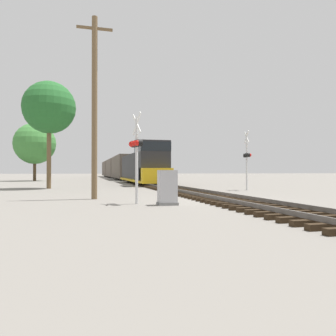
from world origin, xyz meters
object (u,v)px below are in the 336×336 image
(crossing_signal_near, at_px, (136,148))
(utility_pole, at_px, (94,105))
(crossing_signal_far, at_px, (247,157))
(tree_mid_background, at_px, (35,144))
(freight_train, at_px, (119,168))
(tree_far_right, at_px, (49,108))
(relay_cabinet, at_px, (167,188))

(crossing_signal_near, relative_size, utility_pole, 0.42)
(crossing_signal_far, distance_m, utility_pole, 12.54)
(tree_mid_background, bearing_deg, freight_train, 38.34)
(freight_train, xyz_separation_m, tree_mid_background, (-13.45, -10.64, 3.48))
(crossing_signal_near, bearing_deg, utility_pole, -163.31)
(crossing_signal_near, xyz_separation_m, crossing_signal_far, (9.57, 8.11, 0.09))
(crossing_signal_near, relative_size, tree_far_right, 0.45)
(freight_train, relative_size, crossing_signal_near, 17.34)
(crossing_signal_far, bearing_deg, crossing_signal_near, 138.25)
(utility_pole, distance_m, tree_far_right, 11.84)
(relay_cabinet, bearing_deg, utility_pole, 127.39)
(crossing_signal_far, relative_size, tree_mid_background, 0.52)
(crossing_signal_far, height_order, tree_far_right, tree_far_right)
(freight_train, xyz_separation_m, relay_cabinet, (-3.01, -49.15, -1.32))
(crossing_signal_far, relative_size, relay_cabinet, 3.04)
(freight_train, distance_m, crossing_signal_far, 40.66)
(relay_cabinet, bearing_deg, tree_far_right, 112.30)
(utility_pole, relative_size, tree_mid_background, 1.09)
(crossing_signal_far, bearing_deg, relay_cabinet, 144.57)
(crossing_signal_near, distance_m, crossing_signal_far, 12.55)
(freight_train, bearing_deg, tree_far_right, -104.98)
(crossing_signal_near, xyz_separation_m, tree_far_right, (-4.94, 14.23, 4.18))
(freight_train, relative_size, relay_cabinet, 46.77)
(relay_cabinet, relative_size, tree_far_right, 0.17)
(utility_pole, xyz_separation_m, tree_mid_background, (-7.59, 34.76, 0.74))
(tree_mid_background, bearing_deg, tree_far_right, -79.62)
(tree_mid_background, bearing_deg, crossing_signal_near, -76.24)
(utility_pole, relative_size, tree_far_right, 1.06)
(crossing_signal_far, xyz_separation_m, utility_pole, (-11.23, -5.10, 2.27))
(crossing_signal_far, bearing_deg, tree_far_right, 75.11)
(relay_cabinet, height_order, utility_pole, utility_pole)
(tree_far_right, bearing_deg, relay_cabinet, -67.70)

